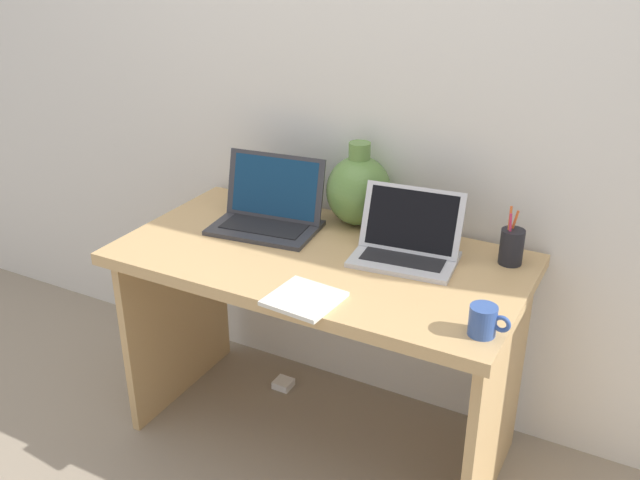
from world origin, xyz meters
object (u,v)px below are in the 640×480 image
pen_cup (512,246)px  laptop_right (408,241)px  notebook_stack (304,299)px  laptop_left (270,209)px  green_vase (359,190)px  power_brick (283,384)px  coffee_mug (484,321)px

pen_cup → laptop_right: bearing=-159.3°
notebook_stack → laptop_left: bearing=131.9°
laptop_left → green_vase: green_vase is taller
green_vase → power_brick: green_vase is taller
laptop_right → coffee_mug: (0.34, -0.33, -0.02)m
green_vase → notebook_stack: (0.10, -0.56, -0.12)m
coffee_mug → pen_cup: 0.44m
pen_cup → power_brick: (-0.82, -0.04, -0.78)m
green_vase → notebook_stack: size_ratio=1.57×
notebook_stack → pen_cup: bearing=48.3°
green_vase → notebook_stack: 0.59m
coffee_mug → green_vase: bearing=139.9°
laptop_right → green_vase: 0.31m
laptop_left → notebook_stack: size_ratio=2.05×
laptop_right → power_brick: 0.94m
laptop_left → power_brick: (-0.01, 0.07, -0.78)m
laptop_right → pen_cup: size_ratio=1.82×
green_vase → power_brick: size_ratio=4.19×
notebook_stack → pen_cup: 0.68m
notebook_stack → coffee_mug: coffee_mug is taller
green_vase → laptop_right: bearing=-34.2°
coffee_mug → power_brick: 1.22m
coffee_mug → pen_cup: (-0.04, 0.44, 0.02)m
coffee_mug → power_brick: (-0.86, 0.41, -0.76)m
laptop_right → pen_cup: bearing=20.7°
power_brick → green_vase: bearing=19.7°
laptop_right → notebook_stack: laptop_right is taller
green_vase → coffee_mug: size_ratio=2.69×
pen_cup → power_brick: size_ratio=2.69×
laptop_right → notebook_stack: bearing=-111.3°
laptop_right → green_vase: green_vase is taller
laptop_left → green_vase: size_ratio=1.31×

